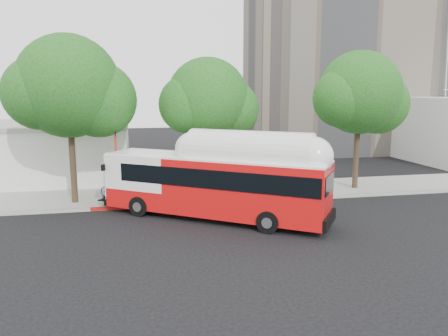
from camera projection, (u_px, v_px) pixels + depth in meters
The scene contains 10 objects.
ground at pixel (247, 222), 22.12m from camera, with size 120.00×120.00×0.00m, color black.
sidewalk at pixel (222, 192), 28.37m from camera, with size 60.00×5.00×0.15m, color gray.
curb_strip at pixel (231, 202), 25.86m from camera, with size 60.00×0.30×0.15m, color gray.
red_curb_segment at pixel (180, 205), 25.27m from camera, with size 10.00×0.32×0.16m, color maroon.
street_tree_left at pixel (77, 90), 24.64m from camera, with size 6.67×5.80×9.74m.
street_tree_mid at pixel (214, 102), 26.82m from camera, with size 5.75×5.00×8.62m.
street_tree_right at pixel (365, 96), 28.56m from camera, with size 6.21×5.40×9.18m.
low_commercial_bldg at pixel (18, 151), 32.46m from camera, with size 16.20×10.20×4.25m.
transit_bus at pixel (215, 186), 22.47m from camera, with size 11.63×9.05×3.75m.
signal_pole at pixel (117, 169), 24.63m from camera, with size 0.12×0.41×4.36m.
Camera 1 is at (-5.46, -20.62, 6.56)m, focal length 35.00 mm.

